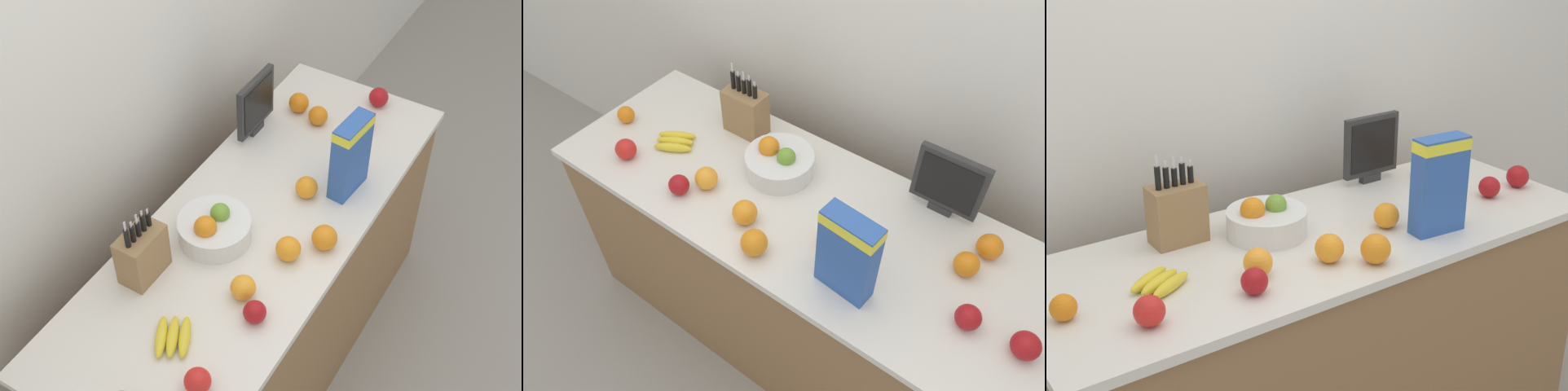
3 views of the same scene
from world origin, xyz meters
TOP-DOWN VIEW (x-y plane):
  - ground_plane at (0.00, 0.00)m, footprint 14.00×14.00m
  - wall_back at (0.00, 0.56)m, footprint 9.00×0.06m
  - counter at (0.00, 0.00)m, footprint 1.87×0.69m
  - knife_block at (-0.39, 0.21)m, footprint 0.17×0.10m
  - small_monitor at (0.43, 0.27)m, footprint 0.24×0.03m
  - cereal_box at (0.32, -0.19)m, footprint 0.18×0.09m
  - fruit_bowl at (-0.14, 0.09)m, footprint 0.26×0.26m
  - banana_bunch at (-0.56, -0.03)m, footprint 0.19×0.17m
  - apple_middle at (0.84, -0.08)m, footprint 0.08×0.08m
  - apple_near_bananas at (0.68, -0.09)m, footprint 0.08×0.08m
  - apple_rear at (-0.66, -0.19)m, footprint 0.08×0.08m
  - apple_front at (-0.36, -0.21)m, footprint 0.07×0.07m
  - orange_mid_left at (-0.30, -0.13)m, footprint 0.08×0.08m
  - orange_mid_right at (0.02, -0.25)m, footprint 0.09×0.09m
  - orange_front_left at (0.63, 0.18)m, footprint 0.08×0.08m
  - orange_near_bowl at (0.21, -0.08)m, footprint 0.08×0.08m
  - orange_back_center at (-0.09, -0.17)m, footprint 0.09×0.09m
  - orange_by_cereal at (0.60, 0.08)m, footprint 0.08×0.08m

SIDE VIEW (x-z plane):
  - ground_plane at x=0.00m, z-range 0.00..0.00m
  - counter at x=0.00m, z-range 0.00..0.89m
  - banana_bunch at x=-0.56m, z-range 0.89..0.93m
  - apple_front at x=-0.36m, z-range 0.89..0.96m
  - apple_near_bananas at x=0.68m, z-range 0.89..0.97m
  - orange_by_cereal at x=0.60m, z-range 0.89..0.97m
  - apple_rear at x=-0.66m, z-range 0.89..0.97m
  - apple_middle at x=0.84m, z-range 0.89..0.97m
  - orange_near_bowl at x=0.21m, z-range 0.89..0.97m
  - orange_front_left at x=0.63m, z-range 0.89..0.97m
  - orange_mid_left at x=-0.30m, z-range 0.89..0.97m
  - orange_back_center at x=-0.09m, z-range 0.89..0.98m
  - orange_mid_right at x=0.02m, z-range 0.89..0.98m
  - fruit_bowl at x=-0.14m, z-range 0.87..1.01m
  - knife_block at x=-0.39m, z-range 0.84..1.13m
  - small_monitor at x=0.43m, z-range 0.90..1.15m
  - cereal_box at x=0.32m, z-range 0.90..1.22m
  - wall_back at x=0.00m, z-range 0.00..2.60m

